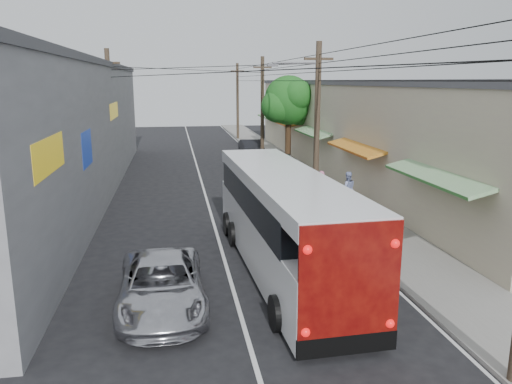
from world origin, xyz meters
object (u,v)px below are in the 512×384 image
Objects in this scene: jeepney at (162,285)px; pedestrian_near at (321,189)px; parked_car_mid at (266,161)px; parked_car_far at (252,149)px; parked_suv at (282,174)px; coach_bus at (282,220)px; pedestrian_far at (347,189)px.

jeepney is 2.78× the size of pedestrian_near.
parked_car_mid reaches higher than parked_car_far.
parked_suv is 5.33m from pedestrian_near.
parked_suv is at bearing -91.17° from parked_car_far.
parked_suv is 1.25× the size of parked_car_far.
jeepney is at bearing -151.37° from coach_bus.
parked_suv is at bearing 65.01° from jeepney.
parked_car_far is (2.79, 24.35, -0.96)m from coach_bus.
coach_bus is 8.37m from pedestrian_near.
parked_car_mid is 10.58m from pedestrian_far.
parked_car_far is at bearing -68.22° from pedestrian_near.
pedestrian_near is 1.07× the size of pedestrian_far.
parked_car_mid is (0.00, 5.22, -0.05)m from parked_suv.
coach_bus is 6.85× the size of pedestrian_far.
coach_bus is 2.54× the size of parked_car_far.
pedestrian_near is at bearing -92.72° from parked_car_mid.
pedestrian_far is (2.22, -5.13, 0.14)m from parked_suv.
parked_suv is at bearing -60.01° from pedestrian_far.
coach_bus is 13.13m from parked_suv.
jeepney is 1.10× the size of parked_car_mid.
pedestrian_far is at bearing -155.19° from pedestrian_near.
parked_suv is 11.55m from parked_car_far.
pedestrian_near is (0.80, -10.49, 0.24)m from parked_car_mid.
parked_car_mid is at bearing 70.65° from jeepney.
parked_suv is 5.59m from pedestrian_far.
coach_bus is 2.03× the size of parked_suv.
coach_bus is at bearing 29.90° from jeepney.
pedestrian_far reaches higher than parked_car_mid.
jeepney is at bearing 71.90° from pedestrian_near.
pedestrian_far is at bearing -64.00° from parked_suv.
parked_suv reaches higher than jeepney.
jeepney is 21.44m from parked_car_mid.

